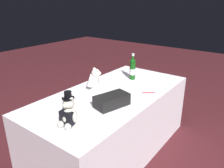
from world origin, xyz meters
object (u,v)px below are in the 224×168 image
(gift_case_black, at_px, (112,100))
(signing_pen, at_px, (148,93))
(teddy_bear_groom, at_px, (68,113))
(champagne_bottle, at_px, (133,69))
(teddy_bear_bride, at_px, (95,80))

(gift_case_black, bearing_deg, signing_pen, -14.76)
(teddy_bear_groom, bearing_deg, signing_pen, -11.45)
(champagne_bottle, bearing_deg, teddy_bear_groom, -171.57)
(signing_pen, bearing_deg, teddy_bear_groom, 168.55)
(champagne_bottle, height_order, gift_case_black, champagne_bottle)
(teddy_bear_groom, relative_size, champagne_bottle, 0.87)
(champagne_bottle, xyz_separation_m, gift_case_black, (-0.75, -0.25, -0.08))
(teddy_bear_groom, bearing_deg, teddy_bear_bride, 25.83)
(signing_pen, bearing_deg, champagne_bottle, 52.94)
(champagne_bottle, relative_size, gift_case_black, 0.92)
(teddy_bear_bride, relative_size, signing_pen, 2.03)
(teddy_bear_bride, bearing_deg, signing_pen, -65.22)
(champagne_bottle, bearing_deg, gift_case_black, -161.79)
(teddy_bear_groom, height_order, champagne_bottle, champagne_bottle)
(signing_pen, xyz_separation_m, gift_case_black, (-0.47, 0.12, 0.05))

